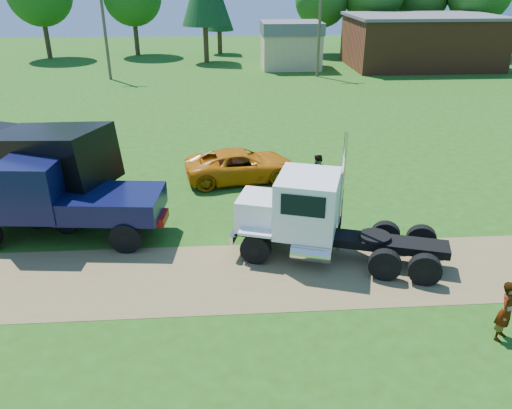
{
  "coord_description": "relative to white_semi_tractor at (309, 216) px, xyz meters",
  "views": [
    {
      "loc": [
        -3.46,
        -14.27,
        9.34
      ],
      "look_at": [
        -2.31,
        2.25,
        1.6
      ],
      "focal_mm": 35.0,
      "sensor_mm": 36.0,
      "label": 1
    }
  ],
  "objects": [
    {
      "name": "ground",
      "position": [
        0.49,
        -1.3,
        -1.54
      ],
      "size": [
        140.0,
        140.0,
        0.0
      ],
      "primitive_type": "plane",
      "color": "#254910",
      "rests_on": "ground"
    },
    {
      "name": "white_semi_tractor",
      "position": [
        0.0,
        0.0,
        0.0
      ],
      "size": [
        7.6,
        4.43,
        4.5
      ],
      "rotation": [
        0.0,
        0.0,
        -0.31
      ],
      "color": "black",
      "rests_on": "ground"
    },
    {
      "name": "navy_truck",
      "position": [
        -9.29,
        2.01,
        0.09
      ],
      "size": [
        7.5,
        3.22,
        3.18
      ],
      "rotation": [
        0.0,
        0.0,
        -0.1
      ],
      "color": "#970E0B",
      "rests_on": "ground"
    },
    {
      "name": "utility_poles",
      "position": [
        6.49,
        33.7,
        3.17
      ],
      "size": [
        42.2,
        0.28,
        9.0
      ],
      "color": "#4B3F2A",
      "rests_on": "ground"
    },
    {
      "name": "dirt_track",
      "position": [
        0.49,
        -1.3,
        -1.53
      ],
      "size": [
        120.0,
        4.2,
        0.01
      ],
      "primitive_type": "cube",
      "color": "brown",
      "rests_on": "ground"
    },
    {
      "name": "spectator_b",
      "position": [
        1.29,
        5.47,
        -0.61
      ],
      "size": [
        1.15,
        1.11,
        1.86
      ],
      "primitive_type": "imported",
      "rotation": [
        0.0,
        0.0,
        3.79
      ],
      "color": "#999999",
      "rests_on": "ground"
    },
    {
      "name": "tan_shed",
      "position": [
        4.49,
        38.7,
        0.89
      ],
      "size": [
        6.2,
        5.4,
        4.7
      ],
      "color": "tan",
      "rests_on": "ground"
    },
    {
      "name": "brick_building",
      "position": [
        18.49,
        38.7,
        1.12
      ],
      "size": [
        15.4,
        10.4,
        5.3
      ],
      "color": "brown",
      "rests_on": "ground"
    },
    {
      "name": "black_dump_truck",
      "position": [
        -11.4,
        4.51,
        0.62
      ],
      "size": [
        9.1,
        5.8,
        3.92
      ],
      "rotation": [
        0.0,
        0.0,
        -0.39
      ],
      "color": "black",
      "rests_on": "ground"
    },
    {
      "name": "orange_pickup",
      "position": [
        -2.09,
        7.33,
        -0.78
      ],
      "size": [
        5.79,
        3.34,
        1.52
      ],
      "primitive_type": "imported",
      "rotation": [
        0.0,
        0.0,
        1.73
      ],
      "color": "#C86D09",
      "rests_on": "ground"
    },
    {
      "name": "spectator_a",
      "position": [
        4.65,
        -4.95,
        -0.63
      ],
      "size": [
        0.78,
        0.78,
        1.82
      ],
      "primitive_type": "imported",
      "rotation": [
        0.0,
        0.0,
        0.77
      ],
      "color": "#999999",
      "rests_on": "ground"
    }
  ]
}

